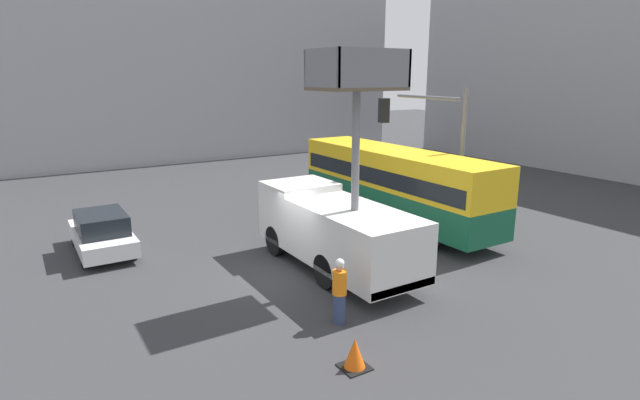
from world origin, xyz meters
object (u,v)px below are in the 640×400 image
Objects in this scene: city_bus at (395,181)px; road_worker_directing at (426,223)px; road_worker_near_truck at (340,291)px; parked_car_curbside at (102,233)px; utility_truck at (335,224)px; traffic_light_pole at (435,136)px; traffic_cone_near_truck at (355,354)px.

road_worker_directing is at bearing 152.23° from city_bus.
road_worker_near_truck is 0.42× the size of parked_car_curbside.
road_worker_near_truck is (-1.94, -3.17, -0.70)m from utility_truck.
city_bus is 5.93× the size of road_worker_near_truck.
road_worker_directing is at bearing 17.88° from road_worker_near_truck.
traffic_light_pole is 8.11× the size of traffic_cone_near_truck.
utility_truck is 3.78m from road_worker_near_truck.
traffic_cone_near_truck is at bearing -124.73° from road_worker_near_truck.
traffic_cone_near_truck is (-7.02, -5.20, -0.62)m from road_worker_directing.
traffic_light_pole reaches higher than parked_car_curbside.
utility_truck is 3.73× the size of road_worker_directing.
road_worker_near_truck is at bearing -64.08° from parked_car_curbside.
city_bus is 2.76m from traffic_light_pole.
traffic_light_pole is at bearing 37.51° from traffic_cone_near_truck.
traffic_light_pole reaches higher than road_worker_directing.
utility_truck is at bearing -165.54° from traffic_light_pole.
city_bus is 14.85× the size of traffic_cone_near_truck.
utility_truck is at bearing 61.07° from traffic_cone_near_truck.
utility_truck is at bearing -42.79° from parked_car_curbside.
road_worker_near_truck is (-7.69, -4.65, -3.10)m from traffic_light_pole.
traffic_light_pole is at bearing 20.94° from road_worker_near_truck.
traffic_light_pole is 9.50m from road_worker_near_truck.
city_bus reaches higher than traffic_cone_near_truck.
utility_truck reaches higher than road_worker_directing.
road_worker_directing is 2.64× the size of traffic_cone_near_truck.
road_worker_near_truck is at bearing -148.81° from traffic_light_pole.
utility_truck is 3.94× the size of road_worker_near_truck.
utility_truck reaches higher than city_bus.
road_worker_directing is (-1.00, -3.09, -0.96)m from city_bus.
parked_car_curbside is at bearing -92.45° from road_worker_directing.
city_bus reaches higher than road_worker_directing.
traffic_cone_near_truck is (-0.87, -1.92, -0.56)m from road_worker_near_truck.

